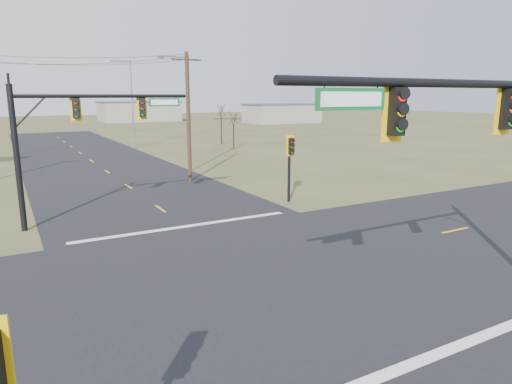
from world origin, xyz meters
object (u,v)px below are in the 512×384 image
(streetlight_b, at_px, (130,99))
(mast_arm_far, at_px, (75,125))
(bare_tree_c, at_px, (233,118))
(utility_pole_near, at_px, (188,116))
(streetlight_a, at_px, (187,107))
(pedestal_signal_ne, at_px, (291,154))
(bare_tree_d, at_px, (221,109))

(streetlight_b, bearing_deg, mast_arm_far, -83.53)
(mast_arm_far, height_order, bare_tree_c, mast_arm_far)
(utility_pole_near, distance_m, streetlight_a, 5.38)
(pedestal_signal_ne, xyz_separation_m, bare_tree_d, (11.46, 35.47, 1.72))
(bare_tree_d, bearing_deg, streetlight_b, 176.70)
(utility_pole_near, bearing_deg, bare_tree_c, 54.60)
(streetlight_b, distance_m, bare_tree_d, 12.72)
(bare_tree_d, bearing_deg, utility_pole_near, -119.93)
(utility_pole_near, distance_m, bare_tree_d, 29.05)
(pedestal_signal_ne, height_order, utility_pole_near, utility_pole_near)
(utility_pole_near, height_order, streetlight_a, streetlight_a)
(pedestal_signal_ne, distance_m, streetlight_b, 36.35)
(streetlight_b, bearing_deg, bare_tree_d, 21.58)
(utility_pole_near, relative_size, bare_tree_c, 1.96)
(pedestal_signal_ne, height_order, streetlight_a, streetlight_a)
(pedestal_signal_ne, bearing_deg, mast_arm_far, -177.06)
(pedestal_signal_ne, relative_size, bare_tree_c, 0.84)
(mast_arm_far, distance_m, streetlight_a, 18.18)
(bare_tree_c, bearing_deg, utility_pole_near, -125.40)
(pedestal_signal_ne, xyz_separation_m, bare_tree_c, (10.14, 28.83, 0.88))
(streetlight_b, height_order, bare_tree_d, streetlight_b)
(streetlight_a, height_order, bare_tree_d, streetlight_a)
(utility_pole_near, relative_size, streetlight_b, 0.90)
(mast_arm_far, xyz_separation_m, bare_tree_c, (22.92, 27.54, -1.27))
(mast_arm_far, relative_size, pedestal_signal_ne, 2.09)
(streetlight_a, xyz_separation_m, bare_tree_c, (11.37, 13.50, -1.76))
(streetlight_a, distance_m, streetlight_b, 20.87)
(bare_tree_d, bearing_deg, mast_arm_far, -125.35)
(bare_tree_c, height_order, bare_tree_d, bare_tree_d)
(streetlight_a, height_order, bare_tree_c, streetlight_a)
(utility_pole_near, height_order, bare_tree_d, utility_pole_near)
(pedestal_signal_ne, distance_m, utility_pole_near, 10.93)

